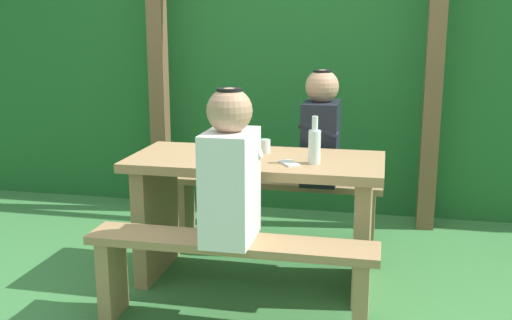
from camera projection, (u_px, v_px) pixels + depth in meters
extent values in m
plane|color=#3A763C|center=(256.00, 279.00, 3.51)|extent=(12.00, 12.00, 0.00)
cube|color=#1F5E28|center=(302.00, 86.00, 5.02)|extent=(6.40, 0.86, 1.88)
cube|color=brown|center=(159.00, 80.00, 4.58)|extent=(0.12, 0.12, 2.06)
cube|color=brown|center=(433.00, 85.00, 4.17)|extent=(0.12, 0.12, 2.06)
cube|color=#9E7A51|center=(256.00, 162.00, 3.35)|extent=(1.40, 0.64, 0.05)
cube|color=#9E7A51|center=(157.00, 217.00, 3.56)|extent=(0.08, 0.54, 0.68)
cube|color=#9E7A51|center=(363.00, 232.00, 3.31)|extent=(0.08, 0.54, 0.68)
cube|color=#9E7A51|center=(231.00, 243.00, 2.87)|extent=(1.40, 0.24, 0.04)
cube|color=#9E7A51|center=(112.00, 276.00, 3.05)|extent=(0.07, 0.22, 0.41)
cube|color=#9E7A51|center=(361.00, 300.00, 2.79)|extent=(0.07, 0.22, 0.41)
cube|color=#9E7A51|center=(274.00, 182.00, 3.95)|extent=(1.40, 0.24, 0.04)
cube|color=#9E7A51|center=(185.00, 209.00, 4.13)|extent=(0.07, 0.22, 0.41)
cube|color=#9E7A51|center=(369.00, 222.00, 3.88)|extent=(0.07, 0.22, 0.41)
cube|color=white|center=(230.00, 186.00, 2.81)|extent=(0.22, 0.34, 0.52)
sphere|color=tan|center=(230.00, 111.00, 2.73)|extent=(0.21, 0.21, 0.21)
cylinder|color=black|center=(230.00, 91.00, 2.71)|extent=(0.12, 0.12, 0.02)
cylinder|color=white|center=(238.00, 158.00, 2.92)|extent=(0.25, 0.07, 0.15)
cube|color=black|center=(321.00, 142.00, 3.83)|extent=(0.22, 0.34, 0.52)
sphere|color=tan|center=(322.00, 86.00, 3.75)|extent=(0.21, 0.21, 0.21)
cylinder|color=black|center=(322.00, 72.00, 3.73)|extent=(0.12, 0.12, 0.02)
cylinder|color=black|center=(319.00, 130.00, 3.67)|extent=(0.25, 0.07, 0.15)
cylinder|color=silver|center=(265.00, 146.00, 3.45)|extent=(0.06, 0.06, 0.08)
cylinder|color=silver|center=(314.00, 147.00, 3.18)|extent=(0.07, 0.07, 0.18)
cylinder|color=silver|center=(315.00, 123.00, 3.15)|extent=(0.03, 0.03, 0.08)
cube|color=silver|center=(289.00, 163.00, 3.18)|extent=(0.13, 0.16, 0.01)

